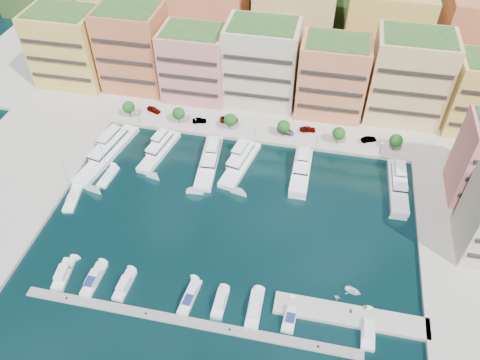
{
  "coord_description": "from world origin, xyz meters",
  "views": [
    {
      "loc": [
        17.63,
        -75.74,
        88.53
      ],
      "look_at": [
        0.35,
        7.62,
        6.0
      ],
      "focal_mm": 35.0,
      "sensor_mm": 36.0,
      "label": 1
    }
  ],
  "objects_px": {
    "tree_1": "(179,113)",
    "cruiser_1": "(94,280)",
    "lamppost_1": "(196,123)",
    "cruiser_6": "(255,309)",
    "tree_4": "(339,133)",
    "tender_1": "(337,297)",
    "yacht_3": "(241,161)",
    "yacht_6": "(398,183)",
    "cruiser_5": "(220,303)",
    "yacht_1": "(160,149)",
    "car_0": "(154,110)",
    "cruiser_4": "(190,297)",
    "tree_5": "(396,141)",
    "lamppost_4": "(381,146)",
    "tender_2": "(353,291)",
    "car_3": "(286,131)",
    "car_5": "(369,139)",
    "sailboat_1": "(73,198)",
    "lamppost_0": "(139,115)",
    "tree_3": "(284,126)",
    "yacht_2": "(210,159)",
    "sailboat_2": "(108,177)",
    "cruiser_2": "(125,285)",
    "person_0": "(351,311)",
    "lamppost_3": "(317,138)",
    "lamppost_2": "(255,130)",
    "cruiser_9": "(368,330)",
    "cruiser_7": "(290,316)",
    "person_1": "(366,307)",
    "yacht_4": "(302,168)",
    "tree_0": "(129,107)",
    "car_2": "(229,119)",
    "car_1": "(199,121)"
  },
  "relations": [
    {
      "from": "cruiser_5",
      "to": "tree_0",
      "type": "bearing_deg",
      "value": 126.33
    },
    {
      "from": "car_5",
      "to": "person_0",
      "type": "distance_m",
      "value": 58.11
    },
    {
      "from": "tree_5",
      "to": "lamppost_4",
      "type": "height_order",
      "value": "tree_5"
    },
    {
      "from": "car_3",
      "to": "car_5",
      "type": "distance_m",
      "value": 24.46
    },
    {
      "from": "tree_5",
      "to": "lamppost_4",
      "type": "bearing_deg",
      "value": -150.1
    },
    {
      "from": "cruiser_9",
      "to": "car_0",
      "type": "relative_size",
      "value": 1.88
    },
    {
      "from": "sailboat_1",
      "to": "car_0",
      "type": "xyz_separation_m",
      "value": [
        8.39,
        39.85,
        1.49
      ]
    },
    {
      "from": "cruiser_9",
      "to": "sailboat_1",
      "type": "height_order",
      "value": "sailboat_1"
    },
    {
      "from": "tree_1",
      "to": "sailboat_1",
      "type": "distance_m",
      "value": 40.3
    },
    {
      "from": "cruiser_4",
      "to": "tender_1",
      "type": "height_order",
      "value": "cruiser_4"
    },
    {
      "from": "tree_1",
      "to": "sailboat_2",
      "type": "bearing_deg",
      "value": -115.13
    },
    {
      "from": "lamppost_1",
      "to": "sailboat_2",
      "type": "bearing_deg",
      "value": -127.37
    },
    {
      "from": "cruiser_4",
      "to": "lamppost_1",
      "type": "bearing_deg",
      "value": 104.04
    },
    {
      "from": "lamppost_4",
      "to": "yacht_1",
      "type": "height_order",
      "value": "yacht_1"
    },
    {
      "from": "lamppost_3",
      "to": "car_0",
      "type": "xyz_separation_m",
      "value": [
        -51.75,
        6.45,
        -2.03
      ]
    },
    {
      "from": "cruiser_7",
      "to": "car_0",
      "type": "distance_m",
      "value": 80.77
    },
    {
      "from": "yacht_4",
      "to": "car_5",
      "type": "relative_size",
      "value": 4.1
    },
    {
      "from": "tree_4",
      "to": "lamppost_0",
      "type": "distance_m",
      "value": 60.05
    },
    {
      "from": "yacht_6",
      "to": "car_0",
      "type": "distance_m",
      "value": 76.72
    },
    {
      "from": "tree_0",
      "to": "lamppost_3",
      "type": "distance_m",
      "value": 58.05
    },
    {
      "from": "cruiser_6",
      "to": "car_2",
      "type": "relative_size",
      "value": 1.64
    },
    {
      "from": "yacht_1",
      "to": "lamppost_0",
      "type": "bearing_deg",
      "value": 133.0
    },
    {
      "from": "tender_1",
      "to": "sailboat_2",
      "type": "bearing_deg",
      "value": 85.11
    },
    {
      "from": "tree_0",
      "to": "yacht_4",
      "type": "bearing_deg",
      "value": -13.21
    },
    {
      "from": "tender_2",
      "to": "car_3",
      "type": "height_order",
      "value": "car_3"
    },
    {
      "from": "tree_0",
      "to": "cruiser_7",
      "type": "height_order",
      "value": "tree_0"
    },
    {
      "from": "yacht_2",
      "to": "car_3",
      "type": "xyz_separation_m",
      "value": [
        19.26,
        16.42,
        0.55
      ]
    },
    {
      "from": "yacht_2",
      "to": "car_3",
      "type": "distance_m",
      "value": 25.32
    },
    {
      "from": "cruiser_7",
      "to": "cruiser_9",
      "type": "relative_size",
      "value": 0.89
    },
    {
      "from": "cruiser_6",
      "to": "person_0",
      "type": "relative_size",
      "value": 5.81
    },
    {
      "from": "tree_1",
      "to": "cruiser_5",
      "type": "bearing_deg",
      "value": -65.3
    },
    {
      "from": "tree_0",
      "to": "cruiser_1",
      "type": "height_order",
      "value": "tree_0"
    },
    {
      "from": "cruiser_7",
      "to": "person_1",
      "type": "distance_m",
      "value": 15.84
    },
    {
      "from": "lamppost_2",
      "to": "car_5",
      "type": "bearing_deg",
      "value": 8.96
    },
    {
      "from": "tree_1",
      "to": "cruiser_1",
      "type": "height_order",
      "value": "tree_1"
    },
    {
      "from": "cruiser_2",
      "to": "tree_1",
      "type": "bearing_deg",
      "value": 95.03
    },
    {
      "from": "tree_4",
      "to": "tender_1",
      "type": "xyz_separation_m",
      "value": [
        3.03,
        -51.43,
        -4.37
      ]
    },
    {
      "from": "cruiser_2",
      "to": "person_0",
      "type": "xyz_separation_m",
      "value": [
        48.71,
        2.96,
        1.24
      ]
    },
    {
      "from": "lamppost_1",
      "to": "tree_3",
      "type": "bearing_deg",
      "value": 5.06
    },
    {
      "from": "cruiser_2",
      "to": "car_1",
      "type": "xyz_separation_m",
      "value": [
        0.77,
        59.71,
        1.15
      ]
    },
    {
      "from": "lamppost_2",
      "to": "lamppost_0",
      "type": "bearing_deg",
      "value": 180.0
    },
    {
      "from": "yacht_2",
      "to": "car_5",
      "type": "xyz_separation_m",
      "value": [
        43.7,
        17.44,
        0.53
      ]
    },
    {
      "from": "yacht_1",
      "to": "car_0",
      "type": "height_order",
      "value": "yacht_1"
    },
    {
      "from": "yacht_2",
      "to": "cruiser_7",
      "type": "distance_m",
      "value": 52.02
    },
    {
      "from": "lamppost_1",
      "to": "person_1",
      "type": "height_order",
      "value": "lamppost_1"
    },
    {
      "from": "cruiser_5",
      "to": "person_0",
      "type": "bearing_deg",
      "value": 6.21
    },
    {
      "from": "lamppost_1",
      "to": "cruiser_6",
      "type": "xyz_separation_m",
      "value": [
        28.16,
        -55.8,
        -3.28
      ]
    },
    {
      "from": "yacht_3",
      "to": "yacht_6",
      "type": "height_order",
      "value": "same"
    },
    {
      "from": "yacht_1",
      "to": "yacht_3",
      "type": "height_order",
      "value": "same"
    },
    {
      "from": "yacht_3",
      "to": "person_1",
      "type": "height_order",
      "value": "yacht_3"
    }
  ]
}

